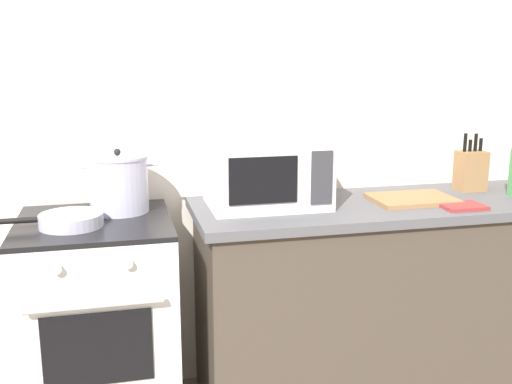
{
  "coord_description": "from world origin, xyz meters",
  "views": [
    {
      "loc": [
        -0.25,
        -1.76,
        1.55
      ],
      "look_at": [
        0.31,
        0.6,
        1.0
      ],
      "focal_mm": 42.12,
      "sensor_mm": 36.0,
      "label": 1
    }
  ],
  "objects_px": {
    "knife_block": "(471,170)",
    "oven_mitt": "(462,206)",
    "stove": "(100,328)",
    "stock_pot": "(119,184)",
    "frying_pan": "(69,220)",
    "microwave": "(267,171)",
    "cutting_board": "(412,199)"
  },
  "relations": [
    {
      "from": "stock_pot",
      "to": "cutting_board",
      "type": "distance_m",
      "value": 1.28
    },
    {
      "from": "stove",
      "to": "cutting_board",
      "type": "xyz_separation_m",
      "value": [
        1.37,
        0.0,
        0.47
      ]
    },
    {
      "from": "frying_pan",
      "to": "microwave",
      "type": "bearing_deg",
      "value": 10.3
    },
    {
      "from": "microwave",
      "to": "knife_block",
      "type": "height_order",
      "value": "microwave"
    },
    {
      "from": "microwave",
      "to": "cutting_board",
      "type": "xyz_separation_m",
      "value": [
        0.65,
        -0.08,
        -0.14
      ]
    },
    {
      "from": "stove",
      "to": "cutting_board",
      "type": "relative_size",
      "value": 2.56
    },
    {
      "from": "microwave",
      "to": "oven_mitt",
      "type": "height_order",
      "value": "microwave"
    },
    {
      "from": "microwave",
      "to": "stock_pot",
      "type": "bearing_deg",
      "value": 176.21
    },
    {
      "from": "knife_block",
      "to": "oven_mitt",
      "type": "relative_size",
      "value": 1.54
    },
    {
      "from": "frying_pan",
      "to": "knife_block",
      "type": "xyz_separation_m",
      "value": [
        1.83,
        0.21,
        0.07
      ]
    },
    {
      "from": "stock_pot",
      "to": "oven_mitt",
      "type": "xyz_separation_m",
      "value": [
        1.42,
        -0.28,
        -0.11
      ]
    },
    {
      "from": "cutting_board",
      "to": "stove",
      "type": "bearing_deg",
      "value": -179.95
    },
    {
      "from": "stove",
      "to": "stock_pot",
      "type": "height_order",
      "value": "stock_pot"
    },
    {
      "from": "microwave",
      "to": "oven_mitt",
      "type": "distance_m",
      "value": 0.85
    },
    {
      "from": "stove",
      "to": "knife_block",
      "type": "relative_size",
      "value": 3.32
    },
    {
      "from": "knife_block",
      "to": "oven_mitt",
      "type": "distance_m",
      "value": 0.39
    },
    {
      "from": "stove",
      "to": "oven_mitt",
      "type": "bearing_deg",
      "value": -5.96
    },
    {
      "from": "stock_pot",
      "to": "microwave",
      "type": "xyz_separation_m",
      "value": [
        0.62,
        -0.04,
        0.03
      ]
    },
    {
      "from": "stove",
      "to": "cutting_board",
      "type": "distance_m",
      "value": 1.45
    },
    {
      "from": "oven_mitt",
      "to": "stove",
      "type": "bearing_deg",
      "value": 174.04
    },
    {
      "from": "stock_pot",
      "to": "cutting_board",
      "type": "height_order",
      "value": "stock_pot"
    },
    {
      "from": "stock_pot",
      "to": "frying_pan",
      "type": "xyz_separation_m",
      "value": [
        -0.19,
        -0.19,
        -0.09
      ]
    },
    {
      "from": "frying_pan",
      "to": "oven_mitt",
      "type": "relative_size",
      "value": 2.44
    },
    {
      "from": "cutting_board",
      "to": "frying_pan",
      "type": "bearing_deg",
      "value": -177.29
    },
    {
      "from": "knife_block",
      "to": "microwave",
      "type": "bearing_deg",
      "value": -176.54
    },
    {
      "from": "frying_pan",
      "to": "cutting_board",
      "type": "relative_size",
      "value": 1.22
    },
    {
      "from": "stock_pot",
      "to": "frying_pan",
      "type": "relative_size",
      "value": 0.75
    },
    {
      "from": "oven_mitt",
      "to": "cutting_board",
      "type": "bearing_deg",
      "value": 132.95
    },
    {
      "from": "cutting_board",
      "to": "knife_block",
      "type": "distance_m",
      "value": 0.41
    },
    {
      "from": "frying_pan",
      "to": "knife_block",
      "type": "distance_m",
      "value": 1.85
    },
    {
      "from": "frying_pan",
      "to": "oven_mitt",
      "type": "bearing_deg",
      "value": -3.23
    },
    {
      "from": "stove",
      "to": "frying_pan",
      "type": "distance_m",
      "value": 0.5
    }
  ]
}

